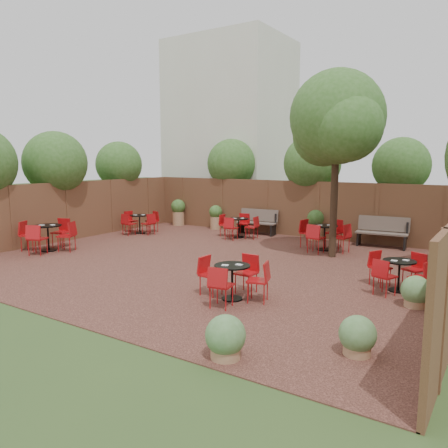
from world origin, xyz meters
The scene contains 12 objects.
ground centered at (0.00, 0.00, 0.00)m, with size 80.00×80.00×0.00m, color #354F23.
courtyard_paving centered at (0.00, 0.00, 0.01)m, with size 12.00×10.00×0.02m, color #341C15.
fence_back centered at (0.00, 5.00, 1.00)m, with size 12.00×0.08×2.00m, color #50311D.
fence_left centered at (-6.00, 0.00, 1.00)m, with size 0.08×10.00×2.00m, color #50311D.
neighbour_building centered at (-4.50, 8.00, 4.00)m, with size 5.00×4.00×8.00m, color beige.
overhang_foliage centered at (-0.34, 2.33, 2.68)m, with size 15.79×10.31×2.79m.
courtyard_tree centered at (2.45, 2.39, 3.74)m, with size 2.74×2.64×5.16m.
park_bench_left centered at (-1.17, 4.62, 0.49)m, with size 1.51×0.60×0.91m.
park_bench_right centered at (3.29, 4.63, 0.51)m, with size 1.59×0.65×0.96m.
bistro_tables centered at (-0.69, 0.80, 0.44)m, with size 11.27×7.44×0.91m.
planters centered at (-0.20, 3.66, 0.58)m, with size 11.22×4.31×1.08m.
low_shrubs centered at (4.46, -3.08, 0.31)m, with size 2.38×4.32×0.62m.
Camera 1 is at (6.57, -9.54, 2.78)m, focal length 35.37 mm.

